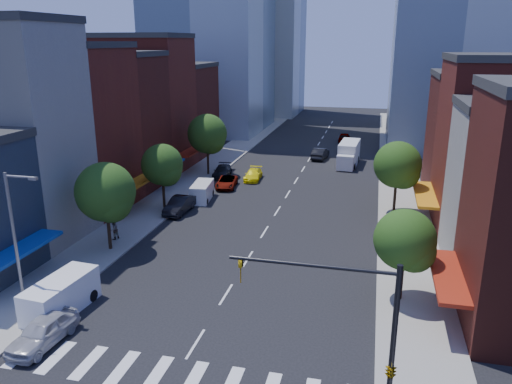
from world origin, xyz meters
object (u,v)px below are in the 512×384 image
at_px(parked_car_second, 180,205).
at_px(parked_car_rear, 222,171).
at_px(cargo_van_far, 202,192).
at_px(box_truck, 349,154).
at_px(parked_car_front, 43,331).
at_px(traffic_car_oncoming, 320,153).
at_px(traffic_car_far, 344,137).
at_px(pedestrian_far, 114,230).
at_px(taxi, 253,175).
at_px(parked_car_third, 227,182).
at_px(pedestrian_near, 52,292).
at_px(cargo_van_near, 59,297).

relative_size(parked_car_second, parked_car_rear, 1.00).
distance_m(cargo_van_far, box_truck, 24.76).
bearing_deg(parked_car_front, cargo_van_far, 94.71).
distance_m(parked_car_front, parked_car_second, 23.26).
xyz_separation_m(traffic_car_oncoming, box_truck, (4.26, -2.91, 0.69)).
relative_size(parked_car_second, box_truck, 0.60).
relative_size(traffic_car_far, pedestrian_far, 2.74).
relative_size(traffic_car_far, box_truck, 0.59).
distance_m(parked_car_rear, pedestrian_far, 22.82).
height_order(parked_car_second, taxi, parked_car_second).
xyz_separation_m(parked_car_third, traffic_car_far, (11.56, 31.42, 0.16)).
height_order(parked_car_second, traffic_car_far, traffic_car_far).
bearing_deg(pedestrian_near, parked_car_second, 15.49).
distance_m(traffic_car_oncoming, traffic_car_far, 13.99).
height_order(cargo_van_far, traffic_car_far, cargo_van_far).
bearing_deg(parked_car_rear, taxi, -13.90).
bearing_deg(traffic_car_oncoming, cargo_van_far, 72.68).
bearing_deg(parked_car_second, parked_car_rear, 92.06).
bearing_deg(parked_car_third, cargo_van_far, -110.13).
distance_m(traffic_car_oncoming, pedestrian_far, 38.27).
xyz_separation_m(parked_car_front, box_truck, (14.17, 47.77, 0.70)).
relative_size(traffic_car_oncoming, traffic_car_far, 1.05).
height_order(traffic_car_oncoming, box_truck, box_truck).
distance_m(parked_car_rear, pedestrian_near, 33.72).
bearing_deg(parked_car_front, parked_car_second, 96.80).
bearing_deg(parked_car_third, box_truck, 40.55).
bearing_deg(pedestrian_near, cargo_van_near, -105.50).
bearing_deg(traffic_car_oncoming, pedestrian_near, 82.19).
bearing_deg(parked_car_second, traffic_car_oncoming, 70.21).
xyz_separation_m(parked_car_third, cargo_van_near, (-2.01, -29.78, 0.47)).
distance_m(parked_car_third, cargo_van_near, 29.85).
height_order(parked_car_third, traffic_car_far, traffic_car_far).
bearing_deg(box_truck, taxi, -132.40).
distance_m(parked_car_rear, traffic_car_oncoming, 17.09).
bearing_deg(cargo_van_far, parked_car_second, -107.53).
xyz_separation_m(parked_car_front, cargo_van_far, (-0.28, 27.66, 0.14)).
bearing_deg(traffic_car_far, parked_car_third, 68.68).
height_order(cargo_van_near, box_truck, box_truck).
xyz_separation_m(parked_car_front, parked_car_rear, (-1.09, 37.60, -0.10)).
xyz_separation_m(parked_car_third, parked_car_rear, (-2.00, 4.59, 0.05)).
height_order(parked_car_front, box_truck, box_truck).
xyz_separation_m(cargo_van_near, box_truck, (15.27, 44.54, 0.39)).
xyz_separation_m(parked_car_second, pedestrian_far, (-2.69, -8.30, 0.22)).
relative_size(parked_car_front, parked_car_rear, 0.98).
xyz_separation_m(parked_car_second, taxi, (4.22, 13.83, -0.14)).
xyz_separation_m(parked_car_front, traffic_car_far, (12.48, 64.43, 0.00)).
height_order(parked_car_third, cargo_van_near, cargo_van_near).
height_order(parked_car_rear, taxi, parked_car_rear).
xyz_separation_m(cargo_van_near, traffic_car_oncoming, (11.01, 47.45, -0.30)).
distance_m(parked_car_third, traffic_car_oncoming, 19.83).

